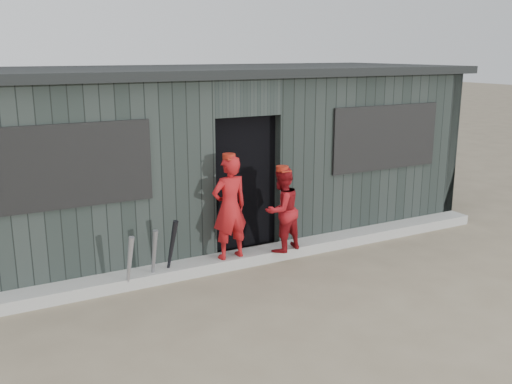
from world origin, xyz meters
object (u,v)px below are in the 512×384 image
player_red_right (282,210)px  bat_right (171,250)px  bat_mid (154,257)px  player_red_left (230,208)px  player_grey_back (269,206)px  dugout (205,152)px  bat_left (129,264)px

player_red_right → bat_right: bearing=-17.7°
bat_mid → bat_right: size_ratio=0.87×
player_red_left → player_grey_back: player_red_left is taller
player_red_right → dugout: (-0.33, 1.84, 0.55)m
player_grey_back → dugout: (-0.51, 1.16, 0.68)m
bat_right → dugout: size_ratio=0.10×
bat_mid → bat_right: bearing=5.4°
bat_mid → player_red_left: (1.08, 0.05, 0.48)m
bat_mid → player_grey_back: (2.01, 0.64, 0.24)m
player_red_left → player_grey_back: (0.93, 0.59, -0.24)m
player_grey_back → player_red_right: bearing=64.5°
bat_left → player_red_right: size_ratio=0.63×
bat_mid → player_red_left: size_ratio=0.52×
dugout → bat_mid: bearing=-129.8°
bat_mid → player_red_left: 1.19m
bat_left → dugout: 2.80m
player_red_right → bat_left: bearing=-13.9°
dugout → player_grey_back: bearing=-66.1°
bat_mid → player_red_right: bearing=-1.2°
bat_right → player_grey_back: 1.89m
bat_right → player_red_right: size_ratio=0.71×
bat_left → player_grey_back: size_ratio=0.61×
player_red_left → dugout: bearing=-107.8°
bat_right → player_grey_back: player_grey_back is taller
bat_right → dugout: 2.35m
player_red_right → dugout: bearing=-95.4°
player_grey_back → bat_mid: bearing=7.2°
player_grey_back → player_red_left: bearing=21.7°
bat_mid → player_red_right: size_ratio=0.62×
player_grey_back → dugout: size_ratio=0.15×
bat_right → player_red_right: (1.59, -0.06, 0.33)m
bat_right → player_red_left: size_ratio=0.60×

